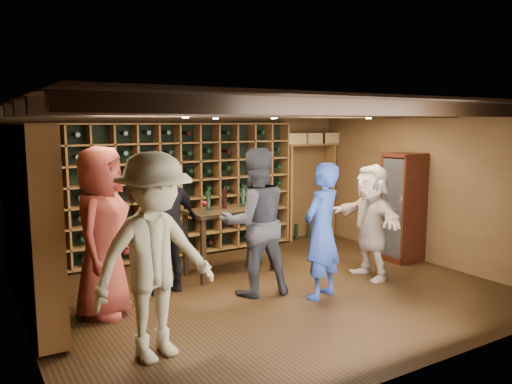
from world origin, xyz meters
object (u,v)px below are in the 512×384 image
guest_red_floral (101,232)px  guest_woman_black (168,225)px  tasting_table (230,217)px  man_grey_suit (255,222)px  guest_khaki (155,257)px  man_blue_shirt (322,231)px  display_cabinet (403,209)px  guest_beige (371,221)px

guest_red_floral → guest_woman_black: (0.94, 0.33, -0.08)m
guest_red_floral → guest_woman_black: size_ratio=1.08×
guest_red_floral → tasting_table: bearing=-36.8°
guest_red_floral → man_grey_suit: bearing=-63.9°
man_grey_suit → tasting_table: (0.15, 0.98, -0.11)m
man_grey_suit → guest_red_floral: guest_red_floral is taller
guest_khaki → man_blue_shirt: bearing=0.5°
man_blue_shirt → guest_woman_black: size_ratio=0.95×
man_blue_shirt → guest_red_floral: bearing=-39.3°
display_cabinet → man_grey_suit: size_ratio=0.90×
guest_woman_black → guest_khaki: (-0.79, -1.69, 0.07)m
guest_khaki → guest_beige: bearing=1.4°
display_cabinet → guest_woman_black: 3.93m
guest_beige → guest_woman_black: bearing=-99.6°
man_grey_suit → guest_beige: bearing=-177.9°
man_blue_shirt → guest_red_floral: size_ratio=0.88×
man_blue_shirt → man_grey_suit: man_grey_suit is taller
man_blue_shirt → man_grey_suit: bearing=-61.3°
display_cabinet → guest_red_floral: guest_red_floral is taller
man_blue_shirt → guest_khaki: size_ratio=0.88×
display_cabinet → man_blue_shirt: bearing=-162.8°
display_cabinet → tasting_table: display_cabinet is taller
man_grey_suit → guest_khaki: (-1.76, -1.07, 0.03)m
man_blue_shirt → guest_beige: man_blue_shirt is taller
tasting_table → guest_woman_black: bearing=-165.4°
guest_red_floral → guest_woman_black: 1.00m
display_cabinet → guest_woman_black: guest_woman_black is taller
display_cabinet → guest_woman_black: bearing=172.8°
man_grey_suit → tasting_table: bearing=-88.2°
man_grey_suit → tasting_table: size_ratio=1.44×
guest_red_floral → tasting_table: size_ratio=1.49×
display_cabinet → tasting_table: (-2.78, 0.85, 0.01)m
display_cabinet → man_grey_suit: (-2.93, -0.13, 0.12)m
display_cabinet → man_grey_suit: man_grey_suit is taller
display_cabinet → guest_khaki: 4.84m
man_grey_suit → tasting_table: 1.00m
man_blue_shirt → guest_beige: (1.15, 0.30, -0.04)m
guest_red_floral → guest_beige: (3.74, -0.56, -0.16)m
display_cabinet → guest_red_floral: (-4.84, 0.16, 0.15)m
man_blue_shirt → tasting_table: (-0.52, 1.55, -0.02)m
man_blue_shirt → guest_khaki: guest_khaki is taller
guest_khaki → guest_beige: size_ratio=1.19×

